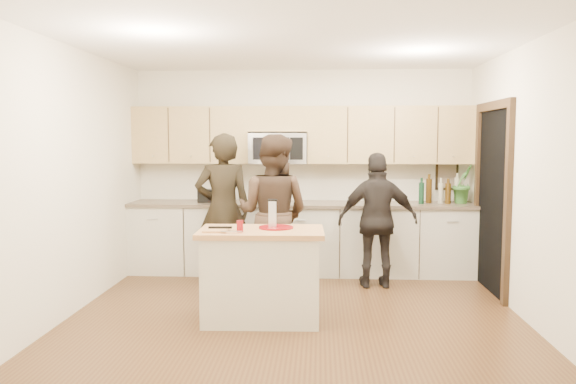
# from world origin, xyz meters

# --- Properties ---
(floor) EXTENTS (4.50, 4.50, 0.00)m
(floor) POSITION_xyz_m (0.00, 0.00, 0.00)
(floor) COLOR #53391C
(floor) RESTS_ON ground
(room_shell) EXTENTS (4.52, 4.02, 2.71)m
(room_shell) POSITION_xyz_m (0.00, 0.00, 1.73)
(room_shell) COLOR beige
(room_shell) RESTS_ON ground
(back_cabinetry) EXTENTS (4.50, 0.66, 0.94)m
(back_cabinetry) POSITION_xyz_m (0.00, 1.69, 0.47)
(back_cabinetry) COLOR beige
(back_cabinetry) RESTS_ON ground
(upper_cabinetry) EXTENTS (4.50, 0.33, 0.75)m
(upper_cabinetry) POSITION_xyz_m (0.03, 1.83, 1.84)
(upper_cabinetry) COLOR tan
(upper_cabinetry) RESTS_ON ground
(microwave) EXTENTS (0.76, 0.41, 0.40)m
(microwave) POSITION_xyz_m (-0.31, 1.80, 1.65)
(microwave) COLOR silver
(microwave) RESTS_ON ground
(doorway) EXTENTS (0.06, 1.25, 2.20)m
(doorway) POSITION_xyz_m (2.23, 0.90, 1.16)
(doorway) COLOR black
(doorway) RESTS_ON ground
(framed_picture) EXTENTS (0.30, 0.03, 0.38)m
(framed_picture) POSITION_xyz_m (1.95, 1.98, 1.28)
(framed_picture) COLOR black
(framed_picture) RESTS_ON ground
(dish_towel) EXTENTS (0.34, 0.60, 0.48)m
(dish_towel) POSITION_xyz_m (-0.95, 1.50, 0.80)
(dish_towel) COLOR white
(dish_towel) RESTS_ON ground
(island) EXTENTS (1.22, 0.74, 0.90)m
(island) POSITION_xyz_m (-0.32, -0.31, 0.45)
(island) COLOR beige
(island) RESTS_ON ground
(red_plate) EXTENTS (0.34, 0.34, 0.02)m
(red_plate) POSITION_xyz_m (-0.18, -0.23, 0.91)
(red_plate) COLOR maroon
(red_plate) RESTS_ON island
(box_grater) EXTENTS (0.09, 0.06, 0.27)m
(box_grater) POSITION_xyz_m (-0.22, -0.22, 1.05)
(box_grater) COLOR silver
(box_grater) RESTS_ON red_plate
(drink_glass) EXTENTS (0.06, 0.06, 0.11)m
(drink_glass) POSITION_xyz_m (-0.50, -0.47, 0.95)
(drink_glass) COLOR maroon
(drink_glass) RESTS_ON island
(cutting_board) EXTENTS (0.23, 0.20, 0.02)m
(cutting_board) POSITION_xyz_m (-0.74, -0.47, 0.91)
(cutting_board) COLOR #AE7548
(cutting_board) RESTS_ON island
(tongs) EXTENTS (0.23, 0.04, 0.02)m
(tongs) POSITION_xyz_m (-0.71, -0.39, 0.93)
(tongs) COLOR black
(tongs) RESTS_ON cutting_board
(knife) EXTENTS (0.20, 0.03, 0.01)m
(knife) POSITION_xyz_m (-0.57, -0.57, 0.92)
(knife) COLOR silver
(knife) RESTS_ON cutting_board
(toaster) EXTENTS (0.31, 0.20, 0.17)m
(toaster) POSITION_xyz_m (-1.20, 1.67, 1.02)
(toaster) COLOR black
(toaster) RESTS_ON back_cabinetry
(bottle_cluster) EXTENTS (0.57, 0.27, 0.39)m
(bottle_cluster) POSITION_xyz_m (1.80, 1.71, 1.12)
(bottle_cluster) COLOR #3C260A
(bottle_cluster) RESTS_ON back_cabinetry
(orchid) EXTENTS (0.36, 0.35, 0.51)m
(orchid) POSITION_xyz_m (2.10, 1.72, 1.20)
(orchid) COLOR #3C7A31
(orchid) RESTS_ON back_cabinetry
(woman_left) EXTENTS (0.75, 0.58, 1.84)m
(woman_left) POSITION_xyz_m (-0.92, 1.00, 0.92)
(woman_left) COLOR black
(woman_left) RESTS_ON ground
(woman_center) EXTENTS (1.06, 0.94, 1.83)m
(woman_center) POSITION_xyz_m (-0.30, 0.76, 0.91)
(woman_center) COLOR #322319
(woman_center) RESTS_ON ground
(woman_right) EXTENTS (0.97, 0.44, 1.61)m
(woman_right) POSITION_xyz_m (0.94, 1.02, 0.81)
(woman_right) COLOR black
(woman_right) RESTS_ON ground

